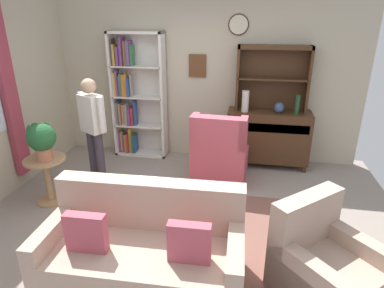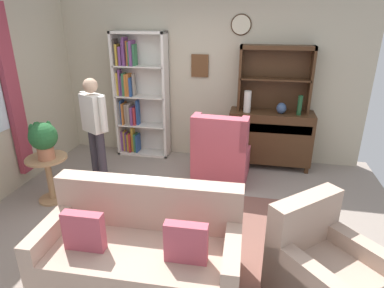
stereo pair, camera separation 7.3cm
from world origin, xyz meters
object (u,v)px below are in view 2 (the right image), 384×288
object	(u,v)px
coffee_table	(183,200)
book_stack	(183,194)
armchair_floral	(322,269)
potted_plant_large	(43,138)
couch_floral	(142,251)
bottle_wine	(300,105)
vase_tall	(247,102)
sideboard	(270,136)
sideboard_hutch	(276,70)
potted_plant_small	(81,190)
wingback_chair	(221,156)
plant_stand	(49,174)
vase_round	(281,108)
person_reading	(95,125)
bookshelf	(137,96)

from	to	relation	value
coffee_table	book_stack	size ratio (longest dim) A/B	4.30
armchair_floral	book_stack	distance (m)	1.59
armchair_floral	potted_plant_large	xyz separation A→B (m)	(-3.25, 0.97, 0.62)
couch_floral	bottle_wine	bearing A→B (deg)	59.72
vase_tall	couch_floral	distance (m)	2.94
sideboard	book_stack	xyz separation A→B (m)	(-0.99, -1.97, -0.05)
bottle_wine	potted_plant_large	size ratio (longest dim) A/B	0.63
sideboard_hutch	potted_plant_small	world-z (taller)	sideboard_hutch
wingback_chair	book_stack	size ratio (longest dim) A/B	5.65
potted_plant_large	book_stack	xyz separation A→B (m)	(1.84, -0.24, -0.45)
wingback_chair	coffee_table	xyz separation A→B (m)	(-0.29, -1.26, -0.03)
armchair_floral	plant_stand	distance (m)	3.43
sideboard_hutch	bottle_wine	distance (m)	0.66
vase_round	couch_floral	size ratio (longest dim) A/B	0.09
wingback_chair	potted_plant_large	size ratio (longest dim) A/B	2.19
vase_tall	vase_round	distance (m)	0.53
armchair_floral	couch_floral	bearing A→B (deg)	-176.16
vase_round	wingback_chair	bearing A→B (deg)	-144.44
couch_floral	wingback_chair	world-z (taller)	wingback_chair
sideboard_hutch	bottle_wine	xyz separation A→B (m)	(0.39, -0.20, -0.49)
vase_tall	potted_plant_small	size ratio (longest dim) A/B	1.28
coffee_table	person_reading	bearing A→B (deg)	150.55
armchair_floral	potted_plant_large	size ratio (longest dim) A/B	2.25
potted_plant_small	vase_round	bearing A→B (deg)	30.82
wingback_chair	coffee_table	bearing A→B (deg)	-103.15
person_reading	book_stack	bearing A→B (deg)	-30.58
bottle_wine	armchair_floral	bearing A→B (deg)	-89.48
potted_plant_small	armchair_floral	bearing A→B (deg)	-20.33
potted_plant_small	sideboard	bearing A→B (deg)	33.22
person_reading	coffee_table	xyz separation A→B (m)	(1.44, -0.81, -0.55)
sideboard	vase_tall	distance (m)	0.70
wingback_chair	person_reading	world-z (taller)	person_reading
sideboard	potted_plant_large	size ratio (longest dim) A/B	2.71
couch_floral	book_stack	size ratio (longest dim) A/B	9.80
bookshelf	vase_round	distance (m)	2.39
bottle_wine	wingback_chair	distance (m)	1.42
bottle_wine	potted_plant_small	distance (m)	3.38
sideboard_hutch	armchair_floral	world-z (taller)	sideboard_hutch
sideboard_hutch	person_reading	size ratio (longest dim) A/B	0.71
potted_plant_small	book_stack	distance (m)	1.55
vase_round	coffee_table	bearing A→B (deg)	-121.38
wingback_chair	vase_tall	bearing A→B (deg)	61.43
potted_plant_small	bottle_wine	bearing A→B (deg)	28.13
bottle_wine	bookshelf	bearing A→B (deg)	176.29
sideboard_hutch	couch_floral	bearing A→B (deg)	-112.30
bookshelf	book_stack	bearing A→B (deg)	-58.42
potted_plant_large	armchair_floral	bearing A→B (deg)	-16.61
wingback_chair	couch_floral	bearing A→B (deg)	-102.77
vase_round	potted_plant_large	bearing A→B (deg)	-150.78
potted_plant_large	book_stack	bearing A→B (deg)	-7.59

